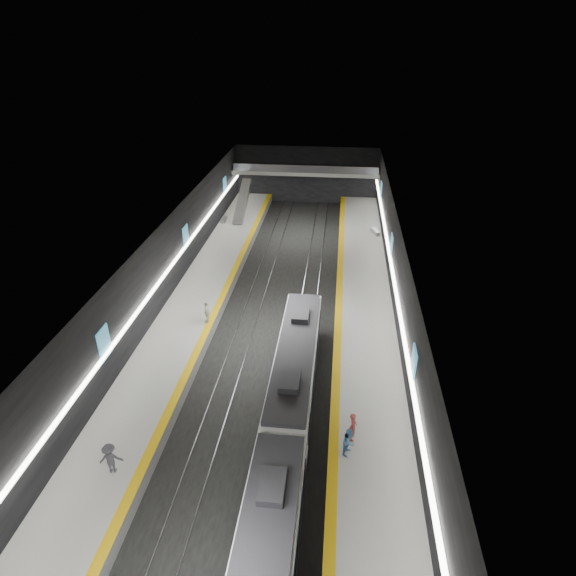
# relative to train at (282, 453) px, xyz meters

# --- Properties ---
(ground) EXTENTS (70.00, 70.00, 0.00)m
(ground) POSITION_rel_train_xyz_m (-2.50, 13.73, -2.20)
(ground) COLOR black
(ground) RESTS_ON ground
(ceiling) EXTENTS (20.00, 70.00, 0.04)m
(ceiling) POSITION_rel_train_xyz_m (-2.50, 13.73, 5.80)
(ceiling) COLOR beige
(ceiling) RESTS_ON wall_left
(wall_left) EXTENTS (0.04, 70.00, 8.00)m
(wall_left) POSITION_rel_train_xyz_m (-12.50, 13.73, 1.80)
(wall_left) COLOR black
(wall_left) RESTS_ON ground
(wall_right) EXTENTS (0.04, 70.00, 8.00)m
(wall_right) POSITION_rel_train_xyz_m (7.50, 13.73, 1.80)
(wall_right) COLOR black
(wall_right) RESTS_ON ground
(wall_back) EXTENTS (20.00, 0.04, 8.00)m
(wall_back) POSITION_rel_train_xyz_m (-2.50, 48.73, 1.80)
(wall_back) COLOR black
(wall_back) RESTS_ON ground
(platform_left) EXTENTS (5.00, 70.00, 1.00)m
(platform_left) POSITION_rel_train_xyz_m (-10.00, 13.73, -1.70)
(platform_left) COLOR slate
(platform_left) RESTS_ON ground
(tile_surface_left) EXTENTS (5.00, 70.00, 0.02)m
(tile_surface_left) POSITION_rel_train_xyz_m (-10.00, 13.73, -1.19)
(tile_surface_left) COLOR #A0A09B
(tile_surface_left) RESTS_ON platform_left
(tactile_strip_left) EXTENTS (0.60, 70.00, 0.02)m
(tactile_strip_left) POSITION_rel_train_xyz_m (-7.80, 13.73, -1.18)
(tactile_strip_left) COLOR #DEAA0B
(tactile_strip_left) RESTS_ON platform_left
(platform_right) EXTENTS (5.00, 70.00, 1.00)m
(platform_right) POSITION_rel_train_xyz_m (5.00, 13.73, -1.70)
(platform_right) COLOR slate
(platform_right) RESTS_ON ground
(tile_surface_right) EXTENTS (5.00, 70.00, 0.02)m
(tile_surface_right) POSITION_rel_train_xyz_m (5.00, 13.73, -1.19)
(tile_surface_right) COLOR #A0A09B
(tile_surface_right) RESTS_ON platform_right
(tactile_strip_right) EXTENTS (0.60, 70.00, 0.02)m
(tactile_strip_right) POSITION_rel_train_xyz_m (2.80, 13.73, -1.18)
(tactile_strip_right) COLOR #DEAA0B
(tactile_strip_right) RESTS_ON platform_right
(rails) EXTENTS (6.52, 70.00, 0.12)m
(rails) POSITION_rel_train_xyz_m (-2.50, 13.73, -2.14)
(rails) COLOR gray
(rails) RESTS_ON ground
(train) EXTENTS (2.69, 30.04, 3.60)m
(train) POSITION_rel_train_xyz_m (0.00, 0.00, 0.00)
(train) COLOR black
(train) RESTS_ON ground
(ad_posters) EXTENTS (19.94, 53.50, 2.20)m
(ad_posters) POSITION_rel_train_xyz_m (-2.50, 14.73, 2.30)
(ad_posters) COLOR teal
(ad_posters) RESTS_ON wall_left
(cove_light_left) EXTENTS (0.25, 68.60, 0.12)m
(cove_light_left) POSITION_rel_train_xyz_m (-12.30, 13.73, 1.60)
(cove_light_left) COLOR white
(cove_light_left) RESTS_ON wall_left
(cove_light_right) EXTENTS (0.25, 68.60, 0.12)m
(cove_light_right) POSITION_rel_train_xyz_m (7.30, 13.73, 1.60)
(cove_light_right) COLOR white
(cove_light_right) RESTS_ON wall_right
(mezzanine_bridge) EXTENTS (20.00, 3.00, 1.50)m
(mezzanine_bridge) POSITION_rel_train_xyz_m (-2.50, 46.66, 2.84)
(mezzanine_bridge) COLOR gray
(mezzanine_bridge) RESTS_ON wall_left
(escalator) EXTENTS (1.20, 7.50, 3.92)m
(escalator) POSITION_rel_train_xyz_m (-10.00, 39.73, 0.70)
(escalator) COLOR #99999E
(escalator) RESTS_ON platform_left
(bench_left_far) EXTENTS (0.52, 1.81, 0.44)m
(bench_left_far) POSITION_rel_train_xyz_m (-12.00, 37.33, -0.98)
(bench_left_far) COLOR #99999E
(bench_left_far) RESTS_ON platform_left
(bench_right_far) EXTENTS (1.14, 1.96, 0.46)m
(bench_right_far) POSITION_rel_train_xyz_m (6.74, 35.26, -0.96)
(bench_right_far) COLOR #99999E
(bench_right_far) RESTS_ON platform_right
(passenger_right_a) EXTENTS (0.46, 0.70, 1.91)m
(passenger_right_a) POSITION_rel_train_xyz_m (3.87, 2.66, -0.24)
(passenger_right_a) COLOR #A83F3E
(passenger_right_a) RESTS_ON platform_right
(passenger_right_b) EXTENTS (0.97, 1.07, 1.81)m
(passenger_right_b) POSITION_rel_train_xyz_m (3.66, 1.53, -0.29)
(passenger_right_b) COLOR #527FB1
(passenger_right_b) RESTS_ON platform_right
(passenger_left_a) EXTENTS (0.53, 1.16, 1.94)m
(passenger_left_a) POSITION_rel_train_xyz_m (-8.00, 14.22, -0.23)
(passenger_left_a) COLOR silver
(passenger_left_a) RESTS_ON platform_left
(passenger_left_b) EXTENTS (1.39, 1.00, 1.94)m
(passenger_left_b) POSITION_rel_train_xyz_m (-9.32, -1.22, -0.23)
(passenger_left_b) COLOR #44434C
(passenger_left_b) RESTS_ON platform_left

